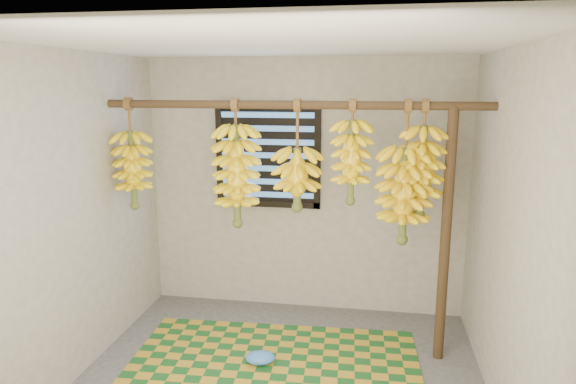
% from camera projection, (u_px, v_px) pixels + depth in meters
% --- Properties ---
extents(ceiling, '(3.00, 3.00, 0.01)m').
position_uv_depth(ceiling, '(273.00, 43.00, 3.16)').
color(ceiling, silver).
rests_on(ceiling, wall_back).
extents(wall_back, '(3.00, 0.01, 2.40)m').
position_uv_depth(wall_back, '(305.00, 187.00, 4.86)').
color(wall_back, gray).
rests_on(wall_back, floor).
extents(wall_left, '(0.01, 3.00, 2.40)m').
position_uv_depth(wall_left, '(67.00, 221.00, 3.65)').
color(wall_left, gray).
rests_on(wall_left, floor).
extents(wall_right, '(0.01, 3.00, 2.40)m').
position_uv_depth(wall_right, '(513.00, 242.00, 3.16)').
color(wall_right, gray).
rests_on(wall_right, floor).
extents(window, '(1.00, 0.04, 1.00)m').
position_uv_depth(window, '(268.00, 155.00, 4.83)').
color(window, black).
rests_on(window, wall_back).
extents(hanging_pole, '(3.00, 0.06, 0.06)m').
position_uv_depth(hanging_pole, '(291.00, 105.00, 3.92)').
color(hanging_pole, '#422D19').
rests_on(hanging_pole, wall_left).
extents(support_post, '(0.08, 0.08, 2.00)m').
position_uv_depth(support_post, '(445.00, 238.00, 3.93)').
color(support_post, '#422D19').
rests_on(support_post, floor).
extents(woven_mat, '(2.35, 1.91, 0.01)m').
position_uv_depth(woven_mat, '(269.00, 381.00, 3.79)').
color(woven_mat, '#17501D').
rests_on(woven_mat, floor).
extents(plastic_bag, '(0.27, 0.22, 0.10)m').
position_uv_depth(plastic_bag, '(260.00, 358.00, 4.01)').
color(plastic_bag, '#3675CC').
rests_on(plastic_bag, woven_mat).
extents(banana_bunch_a, '(0.32, 0.32, 0.91)m').
position_uv_depth(banana_bunch_a, '(133.00, 170.00, 4.25)').
color(banana_bunch_a, brown).
rests_on(banana_bunch_a, hanging_pole).
extents(banana_bunch_b, '(0.37, 0.37, 1.03)m').
position_uv_depth(banana_bunch_b, '(237.00, 176.00, 4.11)').
color(banana_bunch_b, brown).
rests_on(banana_bunch_b, hanging_pole).
extents(banana_bunch_c, '(0.35, 0.35, 0.87)m').
position_uv_depth(banana_bunch_c, '(297.00, 179.00, 4.03)').
color(banana_bunch_c, brown).
rests_on(banana_bunch_c, hanging_pole).
extents(banana_bunch_d, '(0.30, 0.30, 0.80)m').
position_uv_depth(banana_bunch_d, '(351.00, 162.00, 3.93)').
color(banana_bunch_d, brown).
rests_on(banana_bunch_d, hanging_pole).
extents(banana_bunch_e, '(0.41, 0.41, 1.10)m').
position_uv_depth(banana_bunch_e, '(404.00, 195.00, 3.92)').
color(banana_bunch_e, brown).
rests_on(banana_bunch_e, hanging_pole).
extents(banana_bunch_f, '(0.31, 0.31, 0.90)m').
position_uv_depth(banana_bunch_f, '(422.00, 172.00, 3.86)').
color(banana_bunch_f, brown).
rests_on(banana_bunch_f, hanging_pole).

